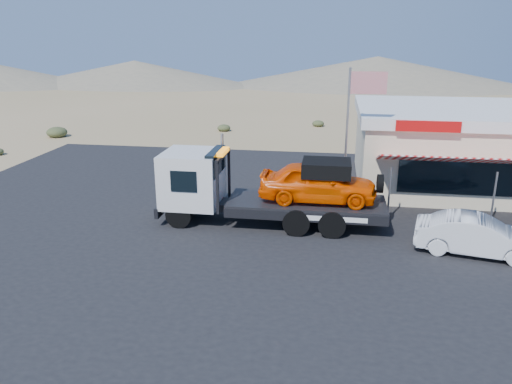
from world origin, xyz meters
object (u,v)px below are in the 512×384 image
at_px(tow_truck, 266,185).
at_px(jerky_store, 462,146).
at_px(flagpole, 353,123).
at_px(white_sedan, 478,236).

distance_m(tow_truck, jerky_store, 11.20).
relative_size(jerky_store, flagpole, 1.73).
bearing_deg(white_sedan, tow_truck, 87.99).
relative_size(white_sedan, jerky_store, 0.40).
relative_size(tow_truck, white_sedan, 2.14).
bearing_deg(jerky_store, white_sedan, -98.49).
distance_m(white_sedan, jerky_store, 8.83).
bearing_deg(tow_truck, flagpole, 34.61).
bearing_deg(white_sedan, jerky_store, 3.19).
bearing_deg(flagpole, jerky_store, 38.79).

